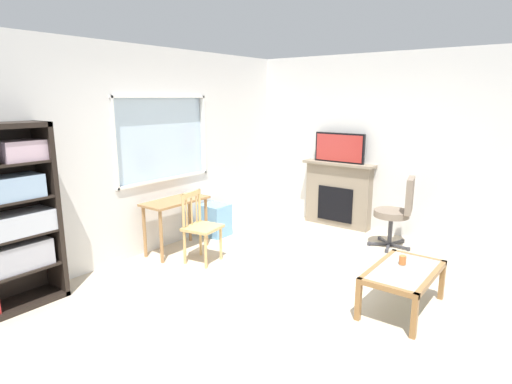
{
  "coord_description": "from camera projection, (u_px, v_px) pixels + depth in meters",
  "views": [
    {
      "loc": [
        -3.63,
        -2.21,
        2.06
      ],
      "look_at": [
        0.18,
        0.68,
        0.98
      ],
      "focal_mm": 29.51,
      "sensor_mm": 36.0,
      "label": 1
    }
  ],
  "objects": [
    {
      "name": "desk_under_window",
      "position": [
        176.0,
        209.0,
        5.64
      ],
      "size": [
        0.91,
        0.43,
        0.72
      ],
      "color": "#A37547",
      "rests_on": "ground"
    },
    {
      "name": "ground",
      "position": [
        296.0,
        291.0,
        4.58
      ],
      "size": [
        6.08,
        5.57,
        0.02
      ],
      "primitive_type": "cube",
      "color": "beige"
    },
    {
      "name": "coffee_table",
      "position": [
        404.0,
        275.0,
        4.11
      ],
      "size": [
        0.97,
        0.57,
        0.42
      ],
      "color": "#8C9E99",
      "rests_on": "ground"
    },
    {
      "name": "office_chair",
      "position": [
        398.0,
        209.0,
        5.79
      ],
      "size": [
        0.58,
        0.57,
        1.0
      ],
      "color": "#7A6B5B",
      "rests_on": "ground"
    },
    {
      "name": "wall_right",
      "position": [
        389.0,
        145.0,
        6.3
      ],
      "size": [
        0.12,
        4.77,
        2.7
      ],
      "primitive_type": "cube",
      "color": "silver",
      "rests_on": "ground"
    },
    {
      "name": "fireplace",
      "position": [
        338.0,
        194.0,
        6.79
      ],
      "size": [
        0.26,
        1.19,
        1.05
      ],
      "color": "gray",
      "rests_on": "ground"
    },
    {
      "name": "wall_back_with_window",
      "position": [
        151.0,
        153.0,
        5.62
      ],
      "size": [
        5.08,
        0.15,
        2.7
      ],
      "color": "silver",
      "rests_on": "ground"
    },
    {
      "name": "tv",
      "position": [
        339.0,
        148.0,
        6.61
      ],
      "size": [
        0.06,
        0.83,
        0.47
      ],
      "color": "black",
      "rests_on": "fireplace"
    },
    {
      "name": "bookshelf",
      "position": [
        5.0,
        216.0,
        4.02
      ],
      "size": [
        0.9,
        0.38,
        1.83
      ],
      "color": "black",
      "rests_on": "ground"
    },
    {
      "name": "plastic_drawer_unit",
      "position": [
        215.0,
        220.0,
        6.38
      ],
      "size": [
        0.35,
        0.4,
        0.48
      ],
      "primitive_type": "cube",
      "color": "#72ADDB",
      "rests_on": "ground"
    },
    {
      "name": "sippy_cup",
      "position": [
        403.0,
        260.0,
        4.2
      ],
      "size": [
        0.07,
        0.07,
        0.09
      ],
      "primitive_type": "cylinder",
      "color": "orange",
      "rests_on": "coffee_table"
    },
    {
      "name": "wooden_chair",
      "position": [
        200.0,
        226.0,
        5.31
      ],
      "size": [
        0.48,
        0.46,
        0.9
      ],
      "color": "tan",
      "rests_on": "ground"
    }
  ]
}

